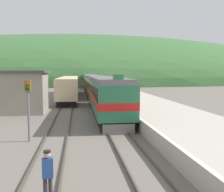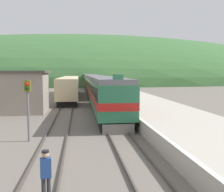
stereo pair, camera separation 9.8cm
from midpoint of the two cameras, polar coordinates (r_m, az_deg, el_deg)
name	(u,v)px [view 1 (the left image)]	position (r m, az deg, el deg)	size (l,w,h in m)	color
track_main	(88,89)	(69.63, -5.20, 1.61)	(1.52, 180.00, 0.16)	#4C443D
track_siding	(72,89)	(69.59, -8.71, 1.57)	(1.52, 180.00, 0.16)	#4C443D
platform	(118,93)	(50.18, 1.28, 0.74)	(6.60, 140.00, 1.03)	#BCB5A5
distant_hills	(83,81)	(126.82, -6.25, 3.17)	(234.92, 105.71, 42.40)	#3D6B38
station_shed	(12,91)	(30.64, -20.96, 0.93)	(7.64, 5.76, 4.56)	gray
express_train_lead_car	(105,94)	(27.93, -1.74, 0.53)	(2.97, 20.25, 4.25)	black
carriage_second	(93,84)	(49.74, -4.29, 2.55)	(2.96, 21.34, 3.89)	black
carriage_third	(88,81)	(71.92, -5.29, 3.35)	(2.96, 21.34, 3.89)	black
carriage_fourth	(86,79)	(94.12, -5.82, 3.77)	(2.96, 21.34, 3.89)	black
siding_train	(69,87)	(46.31, -9.33, 1.96)	(2.90, 28.13, 3.56)	black
signal_post_siding	(28,97)	(17.26, -17.97, -0.29)	(0.36, 0.42, 3.94)	slate
track_worker	(48,173)	(9.38, -14.15, -15.93)	(0.39, 0.28, 1.81)	#2D2D33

